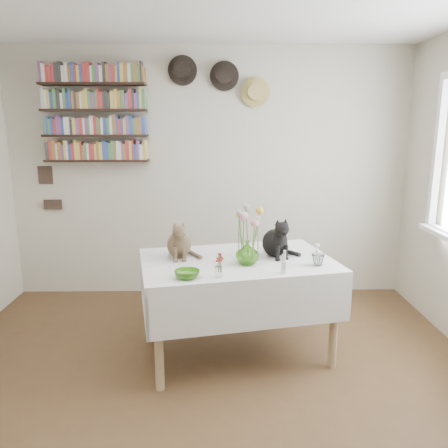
{
  "coord_description": "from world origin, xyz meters",
  "views": [
    {
      "loc": [
        0.07,
        -2.18,
        1.73
      ],
      "look_at": [
        0.12,
        0.84,
        1.05
      ],
      "focal_mm": 35.0,
      "sensor_mm": 36.0,
      "label": 1
    }
  ],
  "objects_px": {
    "dining_table": "(237,283)",
    "tabby_cat": "(179,238)",
    "bookshelf_unit": "(95,114)",
    "black_cat": "(275,236)",
    "flower_vase": "(247,253)"
  },
  "relations": [
    {
      "from": "dining_table",
      "to": "tabby_cat",
      "type": "distance_m",
      "value": 0.56
    },
    {
      "from": "bookshelf_unit",
      "to": "black_cat",
      "type": "bearing_deg",
      "value": -34.81
    },
    {
      "from": "tabby_cat",
      "to": "flower_vase",
      "type": "xyz_separation_m",
      "value": [
        0.51,
        -0.19,
        -0.06
      ]
    },
    {
      "from": "dining_table",
      "to": "flower_vase",
      "type": "distance_m",
      "value": 0.31
    },
    {
      "from": "tabby_cat",
      "to": "bookshelf_unit",
      "type": "bearing_deg",
      "value": 121.21
    },
    {
      "from": "dining_table",
      "to": "bookshelf_unit",
      "type": "height_order",
      "value": "bookshelf_unit"
    },
    {
      "from": "flower_vase",
      "to": "black_cat",
      "type": "bearing_deg",
      "value": 43.5
    },
    {
      "from": "dining_table",
      "to": "black_cat",
      "type": "relative_size",
      "value": 4.93
    },
    {
      "from": "tabby_cat",
      "to": "bookshelf_unit",
      "type": "xyz_separation_m",
      "value": [
        -0.89,
        1.15,
        0.94
      ]
    },
    {
      "from": "black_cat",
      "to": "bookshelf_unit",
      "type": "xyz_separation_m",
      "value": [
        -1.62,
        1.12,
        0.93
      ]
    },
    {
      "from": "flower_vase",
      "to": "tabby_cat",
      "type": "bearing_deg",
      "value": 159.32
    },
    {
      "from": "dining_table",
      "to": "black_cat",
      "type": "bearing_deg",
      "value": 17.61
    },
    {
      "from": "flower_vase",
      "to": "bookshelf_unit",
      "type": "xyz_separation_m",
      "value": [
        -1.39,
        1.34,
        1.0
      ]
    },
    {
      "from": "dining_table",
      "to": "black_cat",
      "type": "xyz_separation_m",
      "value": [
        0.29,
        0.09,
        0.35
      ]
    },
    {
      "from": "flower_vase",
      "to": "bookshelf_unit",
      "type": "distance_m",
      "value": 2.17
    }
  ]
}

